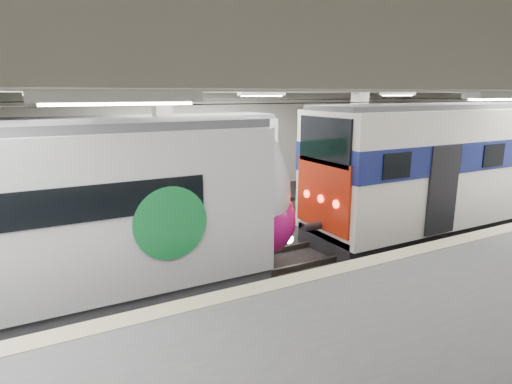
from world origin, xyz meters
TOP-DOWN VIEW (x-y plane):
  - station_hall at (0.00, -1.74)m, footprint 36.00×24.00m
  - modern_emu at (-6.42, -0.00)m, footprint 13.49×2.79m
  - older_rer at (7.99, 0.00)m, footprint 14.05×3.10m
  - far_train at (-4.57, 5.50)m, footprint 13.00×2.98m

SIDE VIEW (x-z plane):
  - modern_emu at x=-6.42m, z-range -0.03..4.33m
  - far_train at x=-4.57m, z-range 0.07..4.24m
  - older_rer at x=7.99m, z-range 0.11..4.72m
  - station_hall at x=0.00m, z-range 0.37..6.12m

